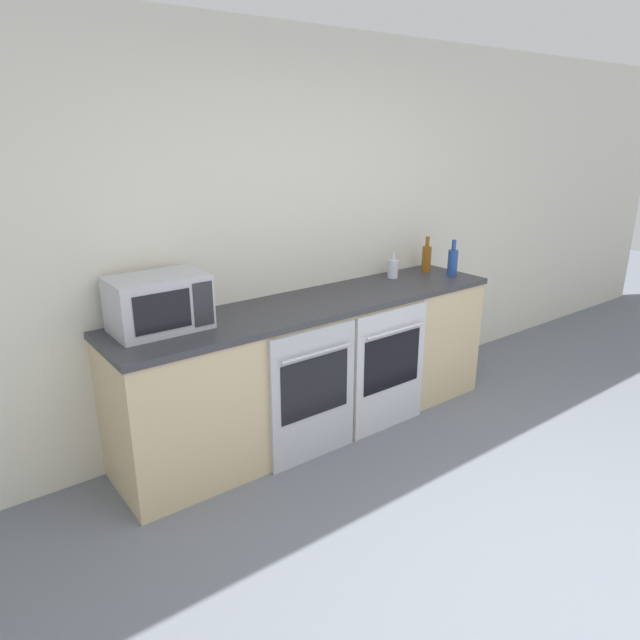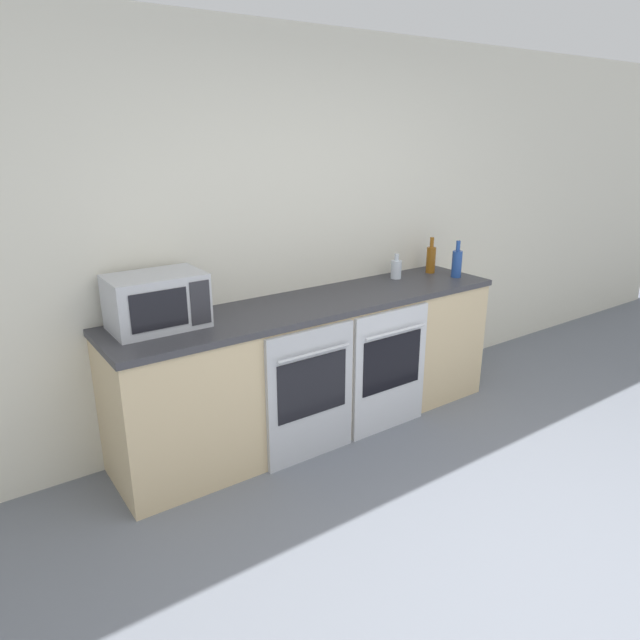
{
  "view_description": "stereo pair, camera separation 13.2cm",
  "coord_description": "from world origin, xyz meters",
  "px_view_note": "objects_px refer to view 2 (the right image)",
  "views": [
    {
      "loc": [
        -2.13,
        -0.77,
        1.98
      ],
      "look_at": [
        0.03,
        2.07,
        0.78
      ],
      "focal_mm": 32.0,
      "sensor_mm": 36.0,
      "label": 1
    },
    {
      "loc": [
        -2.03,
        -0.85,
        1.98
      ],
      "look_at": [
        0.03,
        2.07,
        0.78
      ],
      "focal_mm": 32.0,
      "sensor_mm": 36.0,
      "label": 2
    }
  ],
  "objects_px": {
    "bottle_blue": "(457,263)",
    "bottle_clear": "(396,269)",
    "bottle_amber": "(431,259)",
    "oven_left": "(311,395)",
    "microwave": "(157,301)",
    "oven_right": "(390,370)"
  },
  "relations": [
    {
      "from": "bottle_clear",
      "to": "bottle_amber",
      "type": "xyz_separation_m",
      "value": [
        0.34,
        -0.02,
        0.04
      ]
    },
    {
      "from": "oven_right",
      "to": "bottle_blue",
      "type": "bearing_deg",
      "value": 14.93
    },
    {
      "from": "bottle_blue",
      "to": "oven_right",
      "type": "bearing_deg",
      "value": -165.07
    },
    {
      "from": "bottle_blue",
      "to": "bottle_amber",
      "type": "relative_size",
      "value": 1.0
    },
    {
      "from": "bottle_blue",
      "to": "bottle_clear",
      "type": "bearing_deg",
      "value": 149.87
    },
    {
      "from": "oven_left",
      "to": "bottle_blue",
      "type": "height_order",
      "value": "bottle_blue"
    },
    {
      "from": "bottle_blue",
      "to": "bottle_clear",
      "type": "xyz_separation_m",
      "value": [
        -0.4,
        0.23,
        -0.04
      ]
    },
    {
      "from": "oven_right",
      "to": "bottle_amber",
      "type": "distance_m",
      "value": 1.07
    },
    {
      "from": "oven_right",
      "to": "bottle_amber",
      "type": "bearing_deg",
      "value": 29.16
    },
    {
      "from": "oven_right",
      "to": "oven_left",
      "type": "bearing_deg",
      "value": 180.0
    },
    {
      "from": "bottle_blue",
      "to": "bottle_amber",
      "type": "bearing_deg",
      "value": 105.43
    },
    {
      "from": "oven_left",
      "to": "bottle_amber",
      "type": "distance_m",
      "value": 1.6
    },
    {
      "from": "bottle_clear",
      "to": "bottle_blue",
      "type": "bearing_deg",
      "value": -30.13
    },
    {
      "from": "bottle_blue",
      "to": "bottle_clear",
      "type": "height_order",
      "value": "bottle_blue"
    },
    {
      "from": "microwave",
      "to": "bottle_blue",
      "type": "relative_size",
      "value": 1.87
    },
    {
      "from": "bottle_amber",
      "to": "microwave",
      "type": "bearing_deg",
      "value": -179.13
    },
    {
      "from": "oven_left",
      "to": "bottle_blue",
      "type": "distance_m",
      "value": 1.61
    },
    {
      "from": "bottle_clear",
      "to": "microwave",
      "type": "bearing_deg",
      "value": -178.34
    },
    {
      "from": "oven_right",
      "to": "bottle_amber",
      "type": "xyz_separation_m",
      "value": [
        0.78,
        0.43,
        0.59
      ]
    },
    {
      "from": "oven_left",
      "to": "oven_right",
      "type": "height_order",
      "value": "same"
    },
    {
      "from": "bottle_amber",
      "to": "oven_left",
      "type": "bearing_deg",
      "value": -163.03
    },
    {
      "from": "oven_left",
      "to": "bottle_blue",
      "type": "xyz_separation_m",
      "value": [
        1.48,
        0.22,
        0.59
      ]
    }
  ]
}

